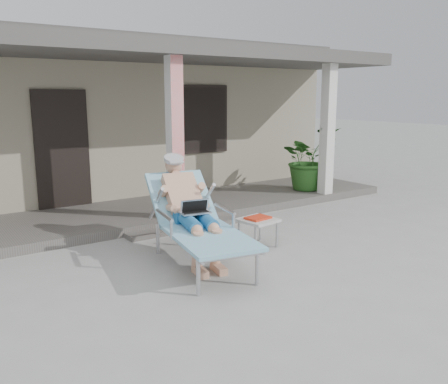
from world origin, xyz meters
TOP-DOWN VIEW (x-y plane):
  - ground at (0.00, 0.00)m, footprint 60.00×60.00m
  - house at (0.00, 6.50)m, footprint 10.40×5.40m
  - porch_deck at (0.00, 3.00)m, footprint 10.00×2.00m
  - porch_overhang at (0.00, 2.95)m, footprint 10.00×2.30m
  - porch_step at (0.00, 1.85)m, footprint 2.00×0.30m
  - lounger at (-0.62, 0.53)m, footprint 1.19×2.28m
  - side_table at (0.44, 0.52)m, footprint 0.55×0.55m
  - potted_palm at (3.51, 2.67)m, footprint 1.29×1.14m

SIDE VIEW (x-z plane):
  - ground at x=0.00m, z-range 0.00..0.00m
  - porch_step at x=0.00m, z-range 0.00..0.07m
  - porch_deck at x=0.00m, z-range 0.00..0.15m
  - side_table at x=0.44m, z-range 0.15..0.59m
  - potted_palm at x=3.51m, z-range 0.15..1.49m
  - lounger at x=-0.62m, z-range 0.17..1.60m
  - house at x=0.00m, z-range 0.02..3.32m
  - porch_overhang at x=0.00m, z-range 1.36..4.21m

